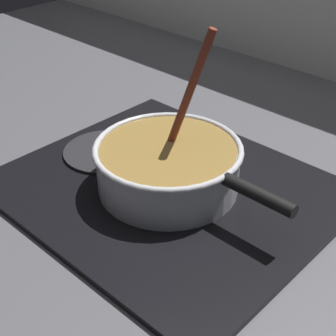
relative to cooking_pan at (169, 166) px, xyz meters
name	(u,v)px	position (x,y,z in m)	size (l,w,h in m)	color
ground	(117,230)	(-0.01, -0.12, -0.08)	(2.40, 1.60, 0.04)	#4C4C51
hob_plate	(168,189)	(0.00, 0.00, -0.05)	(0.56, 0.48, 0.01)	black
burner_ring	(168,185)	(0.00, 0.00, -0.04)	(0.17, 0.17, 0.01)	#592D0C
spare_burner	(105,151)	(-0.17, 0.00, -0.04)	(0.16, 0.16, 0.01)	#262628
cooking_pan	(169,166)	(0.00, 0.00, 0.00)	(0.38, 0.26, 0.28)	silver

